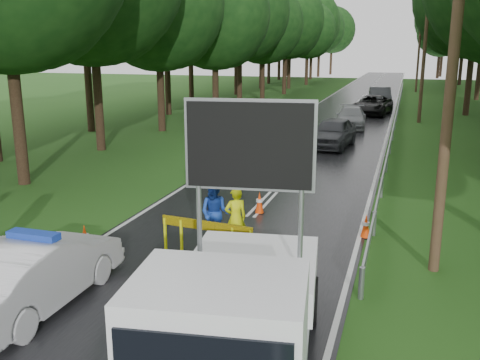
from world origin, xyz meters
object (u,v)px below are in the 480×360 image
at_px(queue_car_fourth, 380,97).
at_px(barrier, 206,231).
at_px(queue_car_first, 333,132).
at_px(officer, 236,218).
at_px(police_sedan, 37,273).
at_px(work_truck, 236,315).
at_px(civilian, 215,213).
at_px(queue_car_third, 372,105).
at_px(queue_car_second, 351,117).

bearing_deg(queue_car_fourth, barrier, -99.37).
bearing_deg(queue_car_first, officer, -85.71).
bearing_deg(police_sedan, officer, -124.02).
height_order(work_truck, civilian, work_truck).
height_order(work_truck, queue_car_first, work_truck).
distance_m(work_truck, barrier, 4.98).
bearing_deg(queue_car_third, barrier, -86.12).
relative_size(barrier, queue_car_third, 0.46).
height_order(queue_car_second, queue_car_third, queue_car_third).
bearing_deg(queue_car_first, work_truck, -80.37).
distance_m(police_sedan, queue_car_first, 19.58).
relative_size(queue_car_first, queue_car_second, 0.99).
bearing_deg(police_sedan, queue_car_third, -97.72).
xyz_separation_m(police_sedan, queue_car_first, (3.27, 19.31, 0.05)).
bearing_deg(barrier, queue_car_fourth, 93.14).
bearing_deg(barrier, queue_car_second, 93.87).
bearing_deg(queue_car_fourth, civilian, -99.79).
xyz_separation_m(barrier, queue_car_second, (1.07, 23.20, -0.10)).
distance_m(police_sedan, civilian, 4.89).
height_order(work_truck, barrier, work_truck).
height_order(barrier, civilian, civilian).
bearing_deg(civilian, work_truck, -68.47).
distance_m(civilian, queue_car_third, 29.36).
bearing_deg(queue_car_second, queue_car_first, -94.91).
bearing_deg(work_truck, police_sedan, 157.00).
relative_size(police_sedan, queue_car_second, 0.96).
bearing_deg(police_sedan, queue_car_fourth, -96.94).
bearing_deg(barrier, police_sedan, -119.96).
height_order(officer, queue_car_second, officer).
height_order(officer, civilian, civilian).
xyz_separation_m(police_sedan, civilian, (2.19, 4.37, 0.12)).
xyz_separation_m(work_truck, queue_car_third, (-0.24, 34.89, -0.42)).
distance_m(police_sedan, officer, 5.07).
xyz_separation_m(work_truck, queue_car_first, (-1.28, 20.55, -0.39)).
relative_size(work_truck, queue_car_third, 1.06).
bearing_deg(barrier, queue_car_third, 92.89).
bearing_deg(work_truck, officer, 99.98).
bearing_deg(queue_car_third, police_sedan, -89.79).
relative_size(police_sedan, work_truck, 0.78).
relative_size(police_sedan, queue_car_first, 0.97).
height_order(work_truck, queue_car_second, work_truck).
xyz_separation_m(work_truck, barrier, (-2.17, 4.46, -0.39)).
bearing_deg(work_truck, queue_car_first, 85.80).
distance_m(barrier, queue_car_second, 23.22).
height_order(police_sedan, queue_car_first, police_sedan).
bearing_deg(queue_car_second, civilian, -96.73).
distance_m(police_sedan, queue_car_second, 26.64).
bearing_deg(queue_car_second, police_sedan, -100.90).
height_order(officer, queue_car_fourth, queue_car_fourth).
height_order(work_truck, queue_car_fourth, work_truck).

